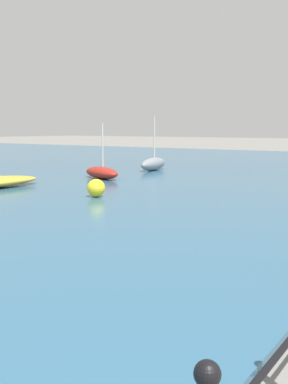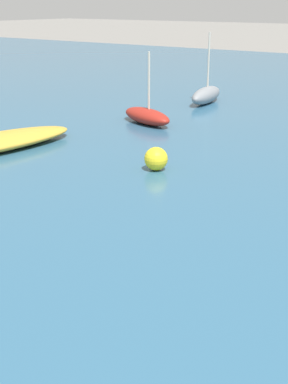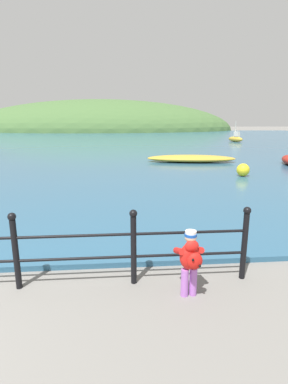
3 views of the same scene
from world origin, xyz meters
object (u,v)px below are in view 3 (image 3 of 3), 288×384
object	(u,v)px
boat_twin_mast	(236,138)
mooring_buoy	(243,170)
child_in_coat	(190,258)
boat_nearest_quay	(191,158)

from	to	relation	value
boat_twin_mast	mooring_buoy	bearing A→B (deg)	-110.57
child_in_coat	boat_nearest_quay	xyz separation A→B (m)	(3.19, 13.16, -0.31)
boat_nearest_quay	boat_twin_mast	bearing A→B (deg)	60.47
child_in_coat	mooring_buoy	bearing A→B (deg)	62.98
mooring_buoy	boat_twin_mast	bearing A→B (deg)	69.43
child_in_coat	boat_twin_mast	world-z (taller)	boat_twin_mast
boat_nearest_quay	mooring_buoy	world-z (taller)	mooring_buoy
boat_nearest_quay	boat_twin_mast	size ratio (longest dim) A/B	2.39
child_in_coat	mooring_buoy	distance (m)	9.65
boat_nearest_quay	child_in_coat	bearing A→B (deg)	-103.64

